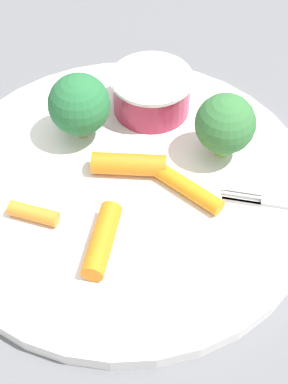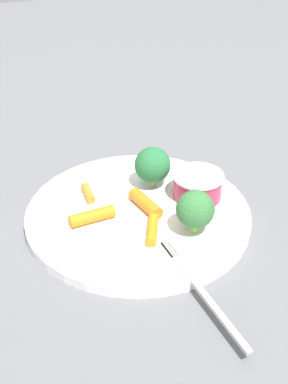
{
  "view_description": "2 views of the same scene",
  "coord_description": "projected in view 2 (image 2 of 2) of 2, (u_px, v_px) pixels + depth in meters",
  "views": [
    {
      "loc": [
        0.27,
        0.08,
        0.34
      ],
      "look_at": [
        0.01,
        0.02,
        0.02
      ],
      "focal_mm": 54.37,
      "sensor_mm": 36.0,
      "label": 1
    },
    {
      "loc": [
        0.19,
        0.47,
        0.38
      ],
      "look_at": [
        -0.02,
        -0.02,
        0.02
      ],
      "focal_mm": 47.03,
      "sensor_mm": 36.0,
      "label": 2
    }
  ],
  "objects": [
    {
      "name": "broccoli_floret_1",
      "position": [
        195.0,
        210.0,
        0.57
      ],
      "size": [
        0.04,
        0.04,
        0.05
      ],
      "color": "#8BC658",
      "rests_on": "plate"
    },
    {
      "name": "carrot_stick_2",
      "position": [
        93.0,
        218.0,
        0.6
      ],
      "size": [
        0.06,
        0.02,
        0.02
      ],
      "primitive_type": "cylinder",
      "rotation": [
        1.57,
        0.0,
        1.62
      ],
      "color": "orange",
      "rests_on": "plate"
    },
    {
      "name": "broccoli_floret_0",
      "position": [
        153.0,
        165.0,
        0.65
      ],
      "size": [
        0.05,
        0.05,
        0.06
      ],
      "color": "#93B067",
      "rests_on": "plate"
    },
    {
      "name": "carrot_stick_1",
      "position": [
        88.0,
        193.0,
        0.65
      ],
      "size": [
        0.01,
        0.04,
        0.01
      ],
      "primitive_type": "cylinder",
      "rotation": [
        1.57,
        0.0,
        3.08
      ],
      "color": "orange",
      "rests_on": "plate"
    },
    {
      "name": "ground_plane",
      "position": [
        138.0,
        218.0,
        0.63
      ],
      "size": [
        2.4,
        2.4,
        0.0
      ],
      "primitive_type": "plane",
      "color": "slate"
    },
    {
      "name": "fork",
      "position": [
        200.0,
        289.0,
        0.51
      ],
      "size": [
        0.02,
        0.17,
        0.0
      ],
      "color": "#B0B2B0",
      "rests_on": "plate"
    },
    {
      "name": "carrot_stick_0",
      "position": [
        145.0,
        203.0,
        0.62
      ],
      "size": [
        0.03,
        0.06,
        0.02
      ],
      "primitive_type": "cylinder",
      "rotation": [
        1.57,
        0.0,
        0.18
      ],
      "color": "orange",
      "rests_on": "plate"
    },
    {
      "name": "plate",
      "position": [
        138.0,
        214.0,
        0.63
      ],
      "size": [
        0.28,
        0.28,
        0.01
      ],
      "primitive_type": "cylinder",
      "color": "white",
      "rests_on": "ground_plane"
    },
    {
      "name": "carrot_stick_3",
      "position": [
        154.0,
        227.0,
        0.59
      ],
      "size": [
        0.04,
        0.06,
        0.01
      ],
      "primitive_type": "cylinder",
      "rotation": [
        1.57,
        0.0,
        5.82
      ],
      "color": "orange",
      "rests_on": "plate"
    },
    {
      "name": "sauce_cup",
      "position": [
        196.0,
        184.0,
        0.64
      ],
      "size": [
        0.07,
        0.07,
        0.03
      ],
      "color": "#9F2847",
      "rests_on": "plate"
    }
  ]
}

